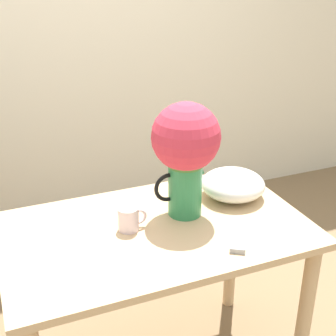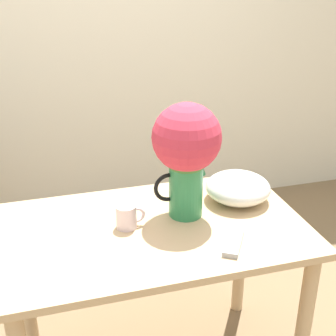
{
  "view_description": "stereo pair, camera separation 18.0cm",
  "coord_description": "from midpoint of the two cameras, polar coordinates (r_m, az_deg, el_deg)",
  "views": [
    {
      "loc": [
        -0.6,
        -1.41,
        1.74
      ],
      "look_at": [
        0.02,
        0.11,
        0.99
      ],
      "focal_mm": 50.0,
      "sensor_mm": 36.0,
      "label": 1
    },
    {
      "loc": [
        -0.43,
        -1.47,
        1.74
      ],
      "look_at": [
        0.02,
        0.11,
        0.99
      ],
      "focal_mm": 50.0,
      "sensor_mm": 36.0,
      "label": 2
    }
  ],
  "objects": [
    {
      "name": "wall_back",
      "position": [
        3.14,
        -13.12,
        15.73
      ],
      "size": [
        8.0,
        0.05,
        2.6
      ],
      "color": "#EDE5CC",
      "rests_on": "ground_plane"
    },
    {
      "name": "remote_control",
      "position": [
        1.75,
        5.62,
        -8.63
      ],
      "size": [
        0.14,
        0.18,
        0.02
      ],
      "color": "#999999",
      "rests_on": "table"
    },
    {
      "name": "coffee_mug",
      "position": [
        1.8,
        -7.63,
        -6.2
      ],
      "size": [
        0.11,
        0.08,
        0.09
      ],
      "color": "silver",
      "rests_on": "table"
    },
    {
      "name": "flower_vase",
      "position": [
        1.79,
        -0.7,
        2.5
      ],
      "size": [
        0.27,
        0.27,
        0.47
      ],
      "color": "#2D844C",
      "rests_on": "table"
    },
    {
      "name": "table",
      "position": [
        1.9,
        -4.18,
        -10.64
      ],
      "size": [
        1.18,
        0.72,
        0.78
      ],
      "color": "tan",
      "rests_on": "ground_plane"
    },
    {
      "name": "white_bowl",
      "position": [
        2.03,
        5.42,
        -2.05
      ],
      "size": [
        0.28,
        0.28,
        0.12
      ],
      "color": "silver",
      "rests_on": "table"
    }
  ]
}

